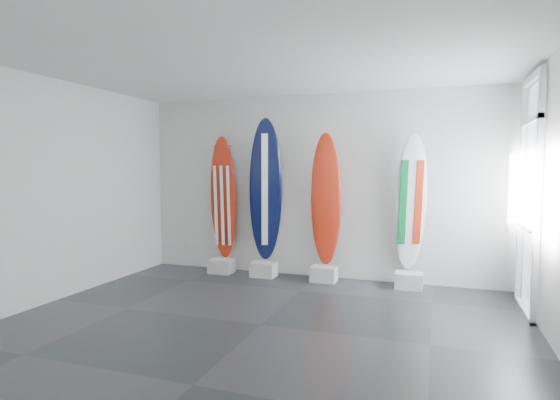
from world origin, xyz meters
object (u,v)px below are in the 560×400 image
at_px(surfboard_swiss, 326,200).
at_px(surfboard_usa, 223,198).
at_px(surfboard_navy, 266,191).
at_px(surfboard_italy, 411,203).

bearing_deg(surfboard_swiss, surfboard_usa, 174.70).
height_order(surfboard_navy, surfboard_italy, surfboard_navy).
distance_m(surfboard_navy, surfboard_italy, 2.33).
bearing_deg(surfboard_swiss, surfboard_italy, -5.30).
relative_size(surfboard_swiss, surfboard_italy, 1.01).
bearing_deg(surfboard_usa, surfboard_swiss, -3.35).
bearing_deg(surfboard_italy, surfboard_usa, 163.01).
bearing_deg(surfboard_navy, surfboard_usa, 158.32).
xyz_separation_m(surfboard_navy, surfboard_swiss, (1.02, 0.00, -0.13)).
relative_size(surfboard_navy, surfboard_swiss, 1.13).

